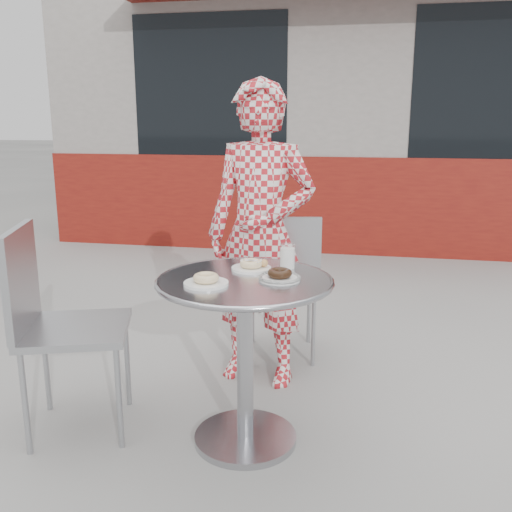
% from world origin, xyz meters
% --- Properties ---
extents(ground, '(60.00, 60.00, 0.00)m').
position_xyz_m(ground, '(0.00, 0.00, 0.00)').
color(ground, '#A19E99').
rests_on(ground, ground).
extents(storefront, '(6.02, 4.55, 3.00)m').
position_xyz_m(storefront, '(-0.00, 5.56, 1.49)').
color(storefront, gray).
rests_on(storefront, ground).
extents(bistro_table, '(0.74, 0.74, 0.75)m').
position_xyz_m(bistro_table, '(-0.05, -0.04, 0.56)').
color(bistro_table, '#B7B7BC').
rests_on(bistro_table, ground).
extents(chair_far, '(0.48, 0.48, 0.87)m').
position_xyz_m(chair_far, '(-0.04, 0.93, 0.27)').
color(chair_far, '#9FA2A7').
rests_on(chair_far, ground).
extents(chair_left, '(0.57, 0.57, 0.94)m').
position_xyz_m(chair_left, '(-0.82, -0.08, 0.29)').
color(chair_left, '#9FA2A7').
rests_on(chair_left, ground).
extents(seated_person, '(0.63, 0.46, 1.58)m').
position_xyz_m(seated_person, '(-0.10, 0.60, 0.79)').
color(seated_person, '#AC1A22').
rests_on(seated_person, ground).
extents(plate_far, '(0.17, 0.17, 0.05)m').
position_xyz_m(plate_far, '(-0.05, 0.10, 0.76)').
color(plate_far, white).
rests_on(plate_far, bistro_table).
extents(plate_near, '(0.18, 0.18, 0.05)m').
position_xyz_m(plate_near, '(-0.18, -0.16, 0.76)').
color(plate_near, white).
rests_on(plate_near, bistro_table).
extents(plate_checker, '(0.17, 0.17, 0.05)m').
position_xyz_m(plate_checker, '(0.10, -0.03, 0.76)').
color(plate_checker, white).
rests_on(plate_checker, bistro_table).
extents(milk_cup, '(0.07, 0.07, 0.11)m').
position_xyz_m(milk_cup, '(0.10, 0.16, 0.80)').
color(milk_cup, white).
rests_on(milk_cup, bistro_table).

